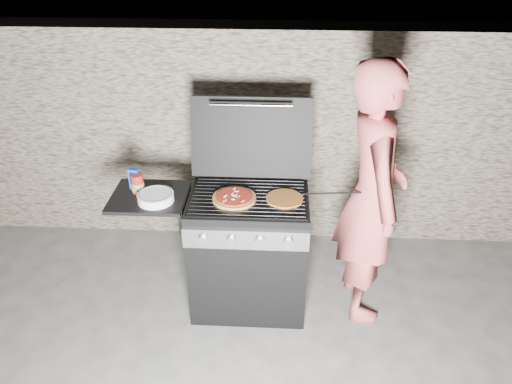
# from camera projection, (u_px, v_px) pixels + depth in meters

# --- Properties ---
(ground) EXTENTS (50.00, 50.00, 0.00)m
(ground) POSITION_uv_depth(u_px,v_px,m) (249.00, 300.00, 3.76)
(ground) COLOR #484746
(stone_wall) EXTENTS (8.00, 0.35, 1.80)m
(stone_wall) POSITION_uv_depth(u_px,v_px,m) (257.00, 134.00, 4.21)
(stone_wall) COLOR gray
(stone_wall) RESTS_ON ground
(gas_grill) EXTENTS (1.34, 0.79, 0.91)m
(gas_grill) POSITION_uv_depth(u_px,v_px,m) (214.00, 251.00, 3.54)
(gas_grill) COLOR black
(gas_grill) RESTS_ON ground
(pizza_topped) EXTENTS (0.37, 0.37, 0.03)m
(pizza_topped) POSITION_uv_depth(u_px,v_px,m) (234.00, 197.00, 3.26)
(pizza_topped) COLOR tan
(pizza_topped) RESTS_ON gas_grill
(pizza_plain) EXTENTS (0.31, 0.31, 0.01)m
(pizza_plain) POSITION_uv_depth(u_px,v_px,m) (285.00, 199.00, 3.27)
(pizza_plain) COLOR #E89840
(pizza_plain) RESTS_ON gas_grill
(sauce_jar) EXTENTS (0.11, 0.11, 0.13)m
(sauce_jar) POSITION_uv_depth(u_px,v_px,m) (137.00, 183.00, 3.34)
(sauce_jar) COLOR maroon
(sauce_jar) RESTS_ON gas_grill
(blue_carton) EXTENTS (0.08, 0.05, 0.15)m
(blue_carton) POSITION_uv_depth(u_px,v_px,m) (135.00, 179.00, 3.38)
(blue_carton) COLOR #0A39B3
(blue_carton) RESTS_ON gas_grill
(plate_stack) EXTENTS (0.28, 0.28, 0.05)m
(plate_stack) POSITION_uv_depth(u_px,v_px,m) (156.00, 197.00, 3.26)
(plate_stack) COLOR white
(plate_stack) RESTS_ON gas_grill
(person) EXTENTS (0.49, 0.70, 1.84)m
(person) POSITION_uv_depth(u_px,v_px,m) (372.00, 196.00, 3.29)
(person) COLOR #C0514D
(person) RESTS_ON ground
(tongs) EXTENTS (0.42, 0.10, 0.09)m
(tongs) POSITION_uv_depth(u_px,v_px,m) (332.00, 194.00, 3.25)
(tongs) COLOR black
(tongs) RESTS_ON gas_grill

